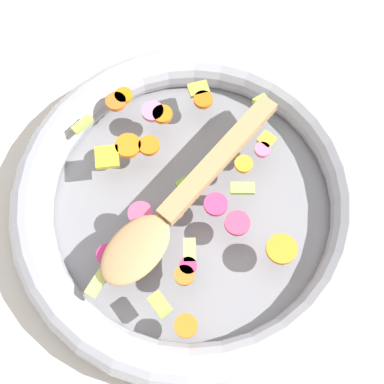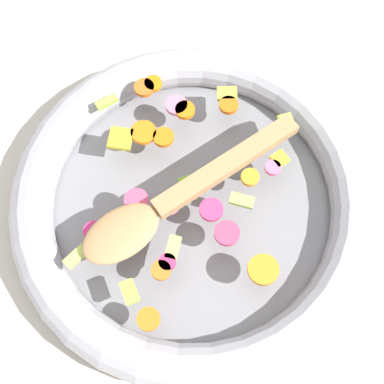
{
  "view_description": "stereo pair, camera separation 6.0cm",
  "coord_description": "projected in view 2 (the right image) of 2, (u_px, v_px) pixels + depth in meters",
  "views": [
    {
      "loc": [
        0.05,
        -0.22,
        0.61
      ],
      "look_at": [
        0.0,
        0.0,
        0.05
      ],
      "focal_mm": 50.0,
      "sensor_mm": 36.0,
      "label": 1
    },
    {
      "loc": [
        0.1,
        -0.2,
        0.61
      ],
      "look_at": [
        0.0,
        0.0,
        0.05
      ],
      "focal_mm": 50.0,
      "sensor_mm": 36.0,
      "label": 2
    }
  ],
  "objects": [
    {
      "name": "ground_plane",
      "position": [
        192.0,
        208.0,
        0.65
      ],
      "size": [
        4.0,
        4.0,
        0.0
      ],
      "primitive_type": "plane",
      "color": "beige"
    },
    {
      "name": "skillet",
      "position": [
        192.0,
        201.0,
        0.63
      ],
      "size": [
        0.42,
        0.42,
        0.05
      ],
      "color": "slate",
      "rests_on": "ground_plane"
    },
    {
      "name": "chopped_vegetables",
      "position": [
        183.0,
        180.0,
        0.6
      ],
      "size": [
        0.29,
        0.31,
        0.01
      ],
      "color": "orange",
      "rests_on": "skillet"
    },
    {
      "name": "wooden_spoon",
      "position": [
        170.0,
        202.0,
        0.58
      ],
      "size": [
        0.17,
        0.27,
        0.01
      ],
      "color": "#A87F51",
      "rests_on": "chopped_vegetables"
    }
  ]
}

